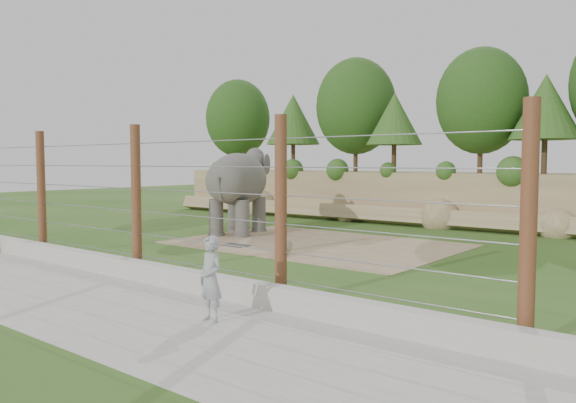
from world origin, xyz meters
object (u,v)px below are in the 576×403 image
Objects in this scene: barrier_fence at (136,200)px; zookeeper at (211,279)px; elephant at (238,192)px; stone_ball at (283,246)px.

barrier_fence reaches higher than zookeeper.
barrier_fence is (3.77, -7.87, 0.23)m from elephant.
zookeeper reaches higher than stone_ball.
elephant is 8.72m from barrier_fence.
zookeeper is (3.70, -6.70, 0.50)m from stone_ball.
barrier_fence is at bearing -85.21° from elephant.
barrier_fence reaches higher than elephant.
elephant reaches higher than stone_ball.
elephant is 13.12m from zookeeper.
elephant is at bearing 147.92° from stone_ball.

